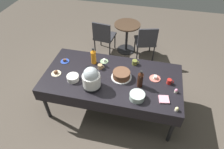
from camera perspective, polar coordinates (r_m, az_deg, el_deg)
name	(u,v)px	position (r m, az deg, el deg)	size (l,w,h in m)	color
ground	(112,106)	(3.64, 0.00, -9.22)	(9.00, 9.00, 0.00)	brown
potluck_table	(112,80)	(3.12, 0.00, -1.50)	(2.20, 1.10, 0.75)	black
frosted_layer_cake	(121,75)	(3.04, 2.82, -0.05)	(0.33, 0.33, 0.12)	silver
slow_cooker	(91,79)	(2.82, -6.14, -1.19)	(0.28, 0.28, 0.36)	black
glass_salad_bowl	(137,96)	(2.76, 7.45, -6.39)	(0.22, 0.22, 0.09)	#B2C6BC
ceramic_snack_bowl	(73,78)	(3.06, -11.51, -0.97)	(0.19, 0.19, 0.09)	silver
dessert_plate_cobalt	(65,61)	(3.46, -13.78, 3.92)	(0.15, 0.15, 0.05)	#2D4CB2
dessert_plate_coral	(155,78)	(3.11, 12.64, -1.00)	(0.17, 0.17, 0.06)	#E07266
dessert_plate_sage	(104,61)	(3.36, -2.33, 4.03)	(0.14, 0.14, 0.05)	#8CA87F
dessert_plate_cream	(56,73)	(3.25, -16.22, 0.41)	(0.16, 0.16, 0.05)	beige
cupcake_berry	(176,91)	(2.98, 18.48, -4.62)	(0.05, 0.05, 0.07)	beige
cupcake_cocoa	(93,73)	(3.11, -5.79, 0.42)	(0.05, 0.05, 0.07)	beige
cupcake_mint	(177,109)	(2.76, 18.64, -9.70)	(0.05, 0.05, 0.07)	beige
soda_bottle_cola	(140,79)	(2.87, 8.39, -1.37)	(0.09, 0.09, 0.30)	#33190F
soda_bottle_orange_juice	(94,56)	(3.27, -5.50, 5.33)	(0.09, 0.09, 0.30)	orange
coffee_mug_olive	(135,62)	(3.31, 6.76, 3.59)	(0.13, 0.09, 0.08)	olive
coffee_mug_tan	(100,67)	(3.21, -3.50, 2.34)	(0.12, 0.08, 0.08)	tan
coffee_mug_red	(169,82)	(3.07, 16.61, -2.01)	(0.11, 0.07, 0.08)	#B2231E
coffee_mug_black	(89,69)	(3.18, -6.86, 1.66)	(0.11, 0.07, 0.08)	black
paper_napkin_stack	(164,99)	(2.84, 15.13, -7.13)	(0.14, 0.14, 0.02)	pink
maroon_chair_left	(104,35)	(4.56, -2.49, 11.53)	(0.49, 0.49, 0.85)	#333338
maroon_chair_right	(146,40)	(4.44, 10.01, 9.91)	(0.54, 0.54, 0.85)	#333338
round_cafe_table	(127,33)	(4.66, 4.43, 12.26)	(0.60, 0.60, 0.72)	#473323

